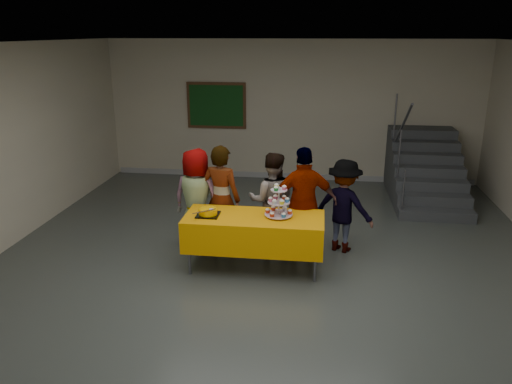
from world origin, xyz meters
The scene contains 11 objects.
room_shell centered at (0.00, 0.02, 2.13)m, with size 10.00×10.04×3.02m.
bake_table centered at (-0.20, 0.48, 0.56)m, with size 1.88×0.78×0.77m.
cupcake_stand centered at (0.13, 0.53, 0.94)m, with size 0.38×0.38×0.44m.
bear_cake centered at (-0.82, 0.44, 0.83)m, with size 0.32×0.36×0.12m.
schoolchild_a centered at (-1.15, 1.12, 0.76)m, with size 0.75×0.49×1.53m, color slate.
schoolchild_b centered at (-0.76, 1.03, 0.81)m, with size 0.59×0.39×1.61m, color slate.
schoolchild_c centered at (-0.04, 1.27, 0.74)m, with size 0.71×0.56×1.47m, color slate.
schoolchild_d centered at (0.45, 0.99, 0.81)m, with size 0.95×0.40×1.63m, color slate.
schoolchild_e centered at (1.02, 1.27, 0.70)m, with size 0.90×0.52×1.40m, color slate.
staircase centered at (2.70, 4.13, 0.49)m, with size 1.30×2.40×2.04m.
noticeboard centered at (-1.64, 4.96, 1.60)m, with size 1.30×0.05×1.00m.
Camera 1 is at (0.64, -5.75, 3.15)m, focal length 35.00 mm.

